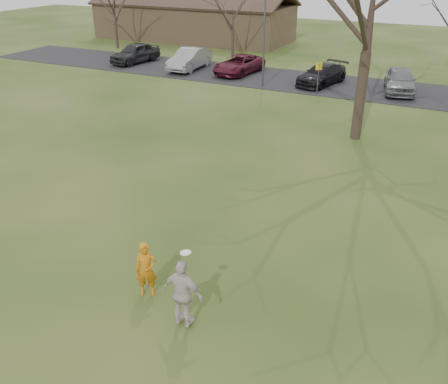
{
  "coord_description": "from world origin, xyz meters",
  "views": [
    {
      "loc": [
        5.97,
        -8.33,
        8.4
      ],
      "look_at": [
        0.0,
        4.0,
        1.5
      ],
      "focal_mm": 38.44,
      "sensor_mm": 36.0,
      "label": 1
    }
  ],
  "objects_px": {
    "player_defender": "(146,270)",
    "car_0": "(135,53)",
    "car_4": "(400,80)",
    "lamp_post": "(265,27)",
    "building": "(194,20)",
    "catching_play": "(183,294)",
    "car_3": "(322,75)",
    "car_2": "(239,64)",
    "car_1": "(190,59)"
  },
  "relations": [
    {
      "from": "player_defender",
      "to": "car_0",
      "type": "relative_size",
      "value": 0.34
    },
    {
      "from": "car_4",
      "to": "lamp_post",
      "type": "height_order",
      "value": "lamp_post"
    },
    {
      "from": "player_defender",
      "to": "building",
      "type": "distance_m",
      "value": 42.57
    },
    {
      "from": "player_defender",
      "to": "catching_play",
      "type": "bearing_deg",
      "value": -52.95
    },
    {
      "from": "car_0",
      "to": "car_4",
      "type": "distance_m",
      "value": 21.15
    },
    {
      "from": "catching_play",
      "to": "building",
      "type": "height_order",
      "value": "building"
    },
    {
      "from": "car_3",
      "to": "lamp_post",
      "type": "distance_m",
      "value": 5.3
    },
    {
      "from": "lamp_post",
      "to": "player_defender",
      "type": "bearing_deg",
      "value": -76.07
    },
    {
      "from": "car_4",
      "to": "catching_play",
      "type": "height_order",
      "value": "catching_play"
    },
    {
      "from": "car_2",
      "to": "building",
      "type": "relative_size",
      "value": 0.24
    },
    {
      "from": "car_1",
      "to": "catching_play",
      "type": "height_order",
      "value": "catching_play"
    },
    {
      "from": "player_defender",
      "to": "car_4",
      "type": "height_order",
      "value": "car_4"
    },
    {
      "from": "car_1",
      "to": "catching_play",
      "type": "xyz_separation_m",
      "value": [
        14.21,
        -25.38,
        0.17
      ]
    },
    {
      "from": "car_0",
      "to": "car_4",
      "type": "height_order",
      "value": "car_0"
    },
    {
      "from": "car_1",
      "to": "building",
      "type": "height_order",
      "value": "building"
    },
    {
      "from": "car_4",
      "to": "lamp_post",
      "type": "distance_m",
      "value": 9.57
    },
    {
      "from": "player_defender",
      "to": "car_0",
      "type": "bearing_deg",
      "value": 96.24
    },
    {
      "from": "car_1",
      "to": "car_2",
      "type": "relative_size",
      "value": 1.0
    },
    {
      "from": "car_3",
      "to": "car_2",
      "type": "bearing_deg",
      "value": -169.63
    },
    {
      "from": "building",
      "to": "lamp_post",
      "type": "bearing_deg",
      "value": -47.91
    },
    {
      "from": "car_3",
      "to": "building",
      "type": "xyz_separation_m",
      "value": [
        -17.52,
        13.25,
        1.22
      ]
    },
    {
      "from": "catching_play",
      "to": "building",
      "type": "xyz_separation_m",
      "value": [
        -21.07,
        38.47,
        0.92
      ]
    },
    {
      "from": "car_1",
      "to": "car_4",
      "type": "height_order",
      "value": "car_1"
    },
    {
      "from": "player_defender",
      "to": "building",
      "type": "height_order",
      "value": "building"
    },
    {
      "from": "car_0",
      "to": "catching_play",
      "type": "bearing_deg",
      "value": -43.33
    },
    {
      "from": "car_0",
      "to": "car_1",
      "type": "xyz_separation_m",
      "value": [
        5.31,
        -0.2,
        0.01
      ]
    },
    {
      "from": "car_4",
      "to": "catching_play",
      "type": "distance_m",
      "value": 25.47
    },
    {
      "from": "car_1",
      "to": "catching_play",
      "type": "bearing_deg",
      "value": -63.08
    },
    {
      "from": "lamp_post",
      "to": "catching_play",
      "type": "bearing_deg",
      "value": -72.9
    },
    {
      "from": "player_defender",
      "to": "car_4",
      "type": "relative_size",
      "value": 0.35
    },
    {
      "from": "building",
      "to": "lamp_post",
      "type": "distance_m",
      "value": 20.99
    },
    {
      "from": "car_2",
      "to": "building",
      "type": "distance_m",
      "value": 16.88
    },
    {
      "from": "car_0",
      "to": "car_3",
      "type": "height_order",
      "value": "car_0"
    },
    {
      "from": "car_0",
      "to": "building",
      "type": "xyz_separation_m",
      "value": [
        -1.55,
        12.89,
        1.1
      ]
    },
    {
      "from": "player_defender",
      "to": "car_2",
      "type": "bearing_deg",
      "value": 79.31
    },
    {
      "from": "catching_play",
      "to": "lamp_post",
      "type": "distance_m",
      "value": 24.21
    },
    {
      "from": "car_0",
      "to": "car_1",
      "type": "height_order",
      "value": "car_1"
    },
    {
      "from": "player_defender",
      "to": "car_3",
      "type": "relative_size",
      "value": 0.34
    },
    {
      "from": "car_2",
      "to": "car_3",
      "type": "xyz_separation_m",
      "value": [
        6.55,
        -0.48,
        -0.0
      ]
    },
    {
      "from": "car_1",
      "to": "catching_play",
      "type": "distance_m",
      "value": 29.09
    },
    {
      "from": "player_defender",
      "to": "catching_play",
      "type": "xyz_separation_m",
      "value": [
        1.54,
        -0.66,
        0.21
      ]
    },
    {
      "from": "lamp_post",
      "to": "car_2",
      "type": "bearing_deg",
      "value": 137.98
    },
    {
      "from": "player_defender",
      "to": "lamp_post",
      "type": "height_order",
      "value": "lamp_post"
    },
    {
      "from": "car_0",
      "to": "car_2",
      "type": "distance_m",
      "value": 9.42
    },
    {
      "from": "car_0",
      "to": "lamp_post",
      "type": "distance_m",
      "value": 13.1
    },
    {
      "from": "car_2",
      "to": "car_3",
      "type": "height_order",
      "value": "car_2"
    },
    {
      "from": "lamp_post",
      "to": "car_1",
      "type": "bearing_deg",
      "value": 161.31
    },
    {
      "from": "player_defender",
      "to": "car_3",
      "type": "xyz_separation_m",
      "value": [
        -2.01,
        24.56,
        -0.08
      ]
    },
    {
      "from": "car_3",
      "to": "catching_play",
      "type": "distance_m",
      "value": 25.47
    },
    {
      "from": "car_4",
      "to": "car_0",
      "type": "bearing_deg",
      "value": 168.99
    }
  ]
}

